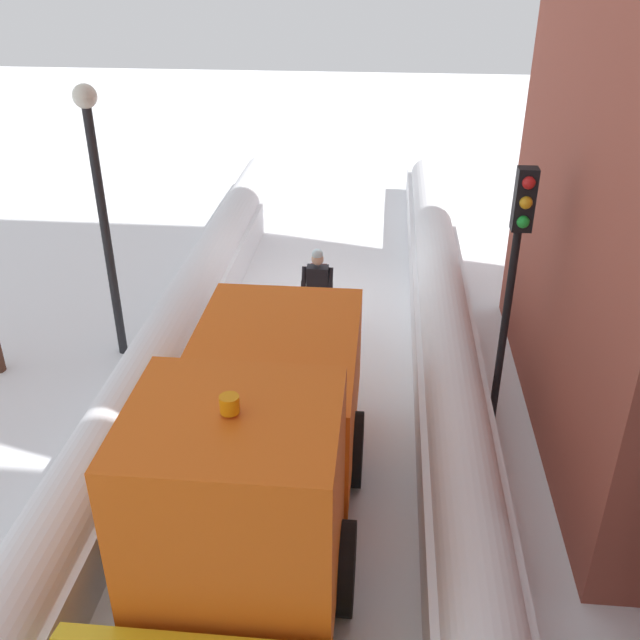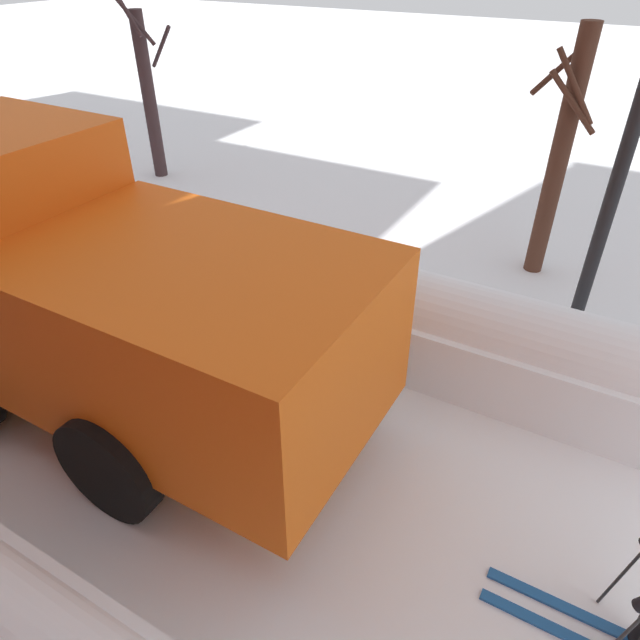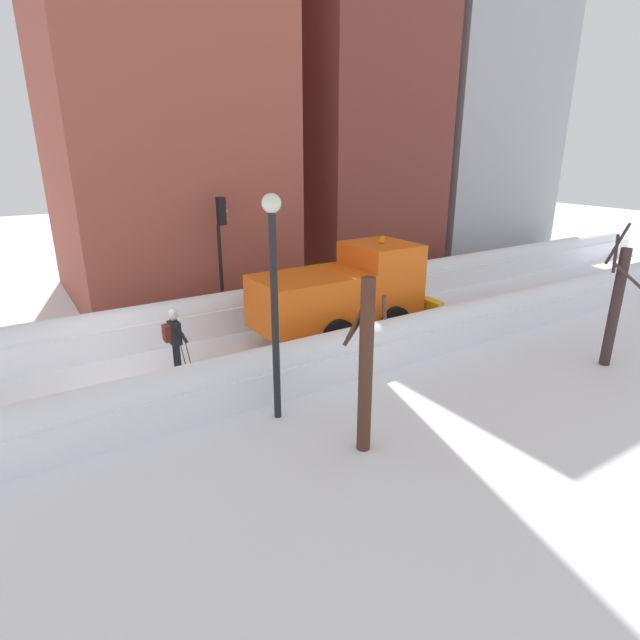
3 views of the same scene
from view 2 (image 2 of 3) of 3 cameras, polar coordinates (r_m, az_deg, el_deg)
snowbank_right at (r=10.25m, az=-23.22°, el=9.16°), size 1.10×36.00×1.25m
plow_truck at (r=6.23m, az=-21.68°, el=2.91°), size 3.20×5.98×3.12m
bare_tree_near at (r=9.14m, az=23.10°, el=15.13°), size 0.86×0.97×3.61m
bare_tree_mid at (r=13.24m, az=-17.01°, el=21.20°), size 1.04×1.18×3.94m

